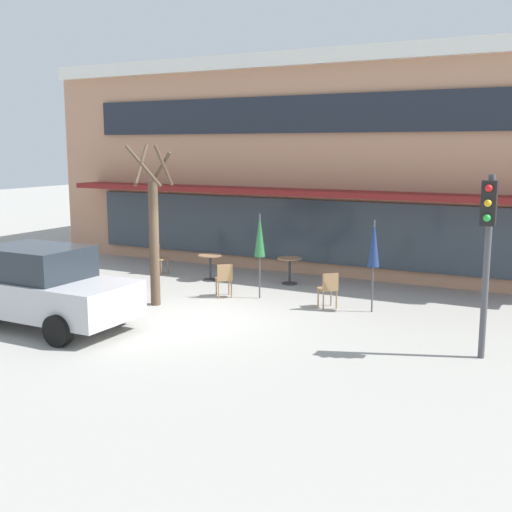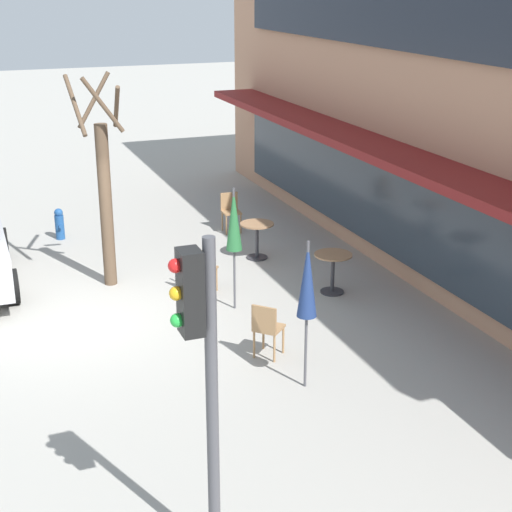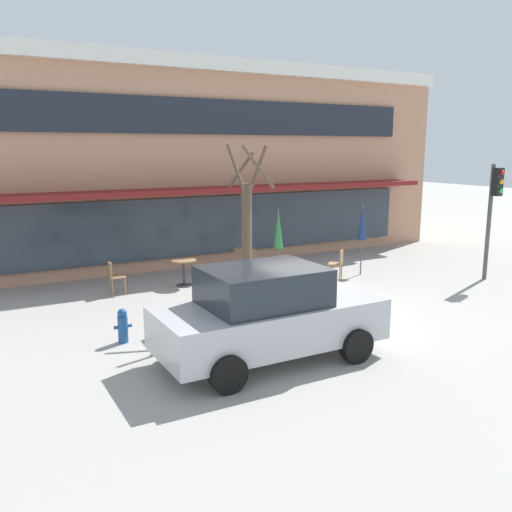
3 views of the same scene
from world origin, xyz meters
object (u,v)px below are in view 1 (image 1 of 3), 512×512
Objects in this scene: cafe_table_streetside at (290,266)px; patio_umbrella_cream_folded at (260,236)px; cafe_table_near_wall at (210,263)px; cafe_chair_0 at (158,257)px; cafe_chair_2 at (224,278)px; traffic_light_pole at (488,236)px; street_tree at (154,233)px; patio_umbrella_green_folded at (374,244)px; parked_sedan at (41,287)px; cafe_chair_1 at (329,287)px; fire_hydrant at (48,282)px.

cafe_table_streetside is 0.35× the size of patio_umbrella_cream_folded.
cafe_chair_0 is at bearing 177.14° from cafe_table_near_wall.
cafe_table_streetside is 0.85× the size of cafe_chair_2.
cafe_table_near_wall is at bearing 155.65° from traffic_light_pole.
cafe_chair_0 is 0.23× the size of street_tree.
patio_umbrella_green_folded reaches higher than cafe_table_near_wall.
patio_umbrella_green_folded and patio_umbrella_cream_folded have the same top height.
cafe_chair_0 is at bearing 125.39° from street_tree.
cafe_chair_2 is (-0.82, -2.27, 0.01)m from cafe_table_streetside.
patio_umbrella_green_folded reaches higher than parked_sedan.
street_tree is at bearing -83.59° from cafe_table_near_wall.
patio_umbrella_green_folded is at bearing -32.37° from cafe_table_streetside.
patio_umbrella_cream_folded is (0.05, -1.94, 1.11)m from cafe_table_streetside.
parked_sedan is at bearing -114.37° from cafe_table_streetside.
patio_umbrella_green_folded reaches higher than cafe_chair_1.
cafe_table_near_wall is 3.41m from street_tree.
traffic_light_pole reaches higher than cafe_table_near_wall.
cafe_table_streetside is at bearing 40.39° from fire_hydrant.
parked_sedan is 1.06× the size of street_tree.
patio_umbrella_green_folded is (5.32, -1.31, 1.11)m from cafe_table_near_wall.
cafe_chair_2 is (-3.87, -0.34, -1.10)m from patio_umbrella_green_folded.
cafe_table_near_wall is 0.85× the size of cafe_chair_2.
street_tree is at bearing -137.01° from patio_umbrella_cream_folded.
parked_sedan is (-4.95, -4.36, 0.35)m from cafe_chair_1.
patio_umbrella_cream_folded reaches higher than cafe_table_streetside.
cafe_table_near_wall is 0.85× the size of cafe_chair_1.
cafe_table_near_wall is 0.35× the size of patio_umbrella_cream_folded.
street_tree is 5.60× the size of fire_hydrant.
traffic_light_pole reaches higher than patio_umbrella_green_folded.
cafe_chair_2 is at bearing -175.00° from patio_umbrella_green_folded.
patio_umbrella_green_folded is at bearing 0.03° from patio_umbrella_cream_folded.
patio_umbrella_green_folded is at bearing 37.18° from parked_sedan.
traffic_light_pole is (10.11, -3.79, 1.77)m from cafe_chair_0.
cafe_chair_0 is 0.21× the size of parked_sedan.
cafe_chair_1 is 4.79m from traffic_light_pole.
patio_umbrella_green_folded is at bearing 5.00° from cafe_chair_2.
cafe_chair_1 is 6.61m from parked_sedan.
cafe_chair_2 is 4.67m from fire_hydrant.
cafe_table_streetside is 0.22× the size of traffic_light_pole.
patio_umbrella_cream_folded is at bearing 174.86° from cafe_chair_1.
traffic_light_pole is (5.89, -4.32, 1.78)m from cafe_table_streetside.
cafe_chair_2 is 7.23m from traffic_light_pole.
cafe_chair_0 and cafe_chair_1 have the same top height.
traffic_light_pole is at bearing -0.19° from fire_hydrant.
cafe_chair_0 is at bearing 77.75° from fire_hydrant.
cafe_chair_2 is at bearing -27.20° from cafe_chair_0.
fire_hydrant is (-8.09, -2.35, -1.27)m from patio_umbrella_green_folded.
street_tree is (-1.92, -3.77, 1.29)m from cafe_table_streetside.
cafe_chair_2 is 4.72m from parked_sedan.
fire_hydrant is at bearing -154.53° from cafe_chair_2.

